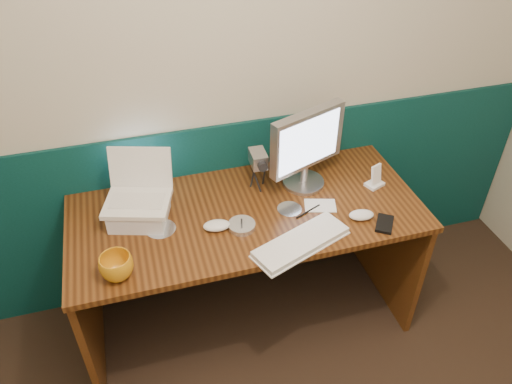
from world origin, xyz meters
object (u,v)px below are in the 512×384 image
object	(u,v)px
mug	(117,267)
camcorder	(258,172)
desk	(248,268)
monitor	(306,149)
laptop	(134,184)
keyboard	(301,243)

from	to	relation	value
mug	camcorder	xyz separation A→B (m)	(0.69, 0.40, 0.04)
desk	monitor	distance (m)	0.67
desk	laptop	distance (m)	0.75
monitor	camcorder	bearing A→B (deg)	150.25
mug	camcorder	distance (m)	0.79
desk	camcorder	xyz separation A→B (m)	(0.10, 0.16, 0.47)
laptop	camcorder	bearing A→B (deg)	25.46
keyboard	camcorder	distance (m)	0.44
desk	laptop	size ratio (longest dim) A/B	5.77
monitor	mug	distance (m)	0.99
camcorder	mug	bearing A→B (deg)	-147.96
laptop	camcorder	distance (m)	0.59
mug	camcorder	bearing A→B (deg)	30.28
mug	desk	bearing A→B (deg)	22.62
desk	keyboard	bearing A→B (deg)	-60.28
desk	mug	size ratio (longest dim) A/B	12.18
laptop	keyboard	world-z (taller)	laptop
desk	camcorder	world-z (taller)	camcorder
monitor	laptop	bearing A→B (deg)	162.49
mug	camcorder	world-z (taller)	camcorder
desk	monitor	xyz separation A→B (m)	(0.32, 0.12, 0.57)
laptop	monitor	bearing A→B (deg)	20.74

